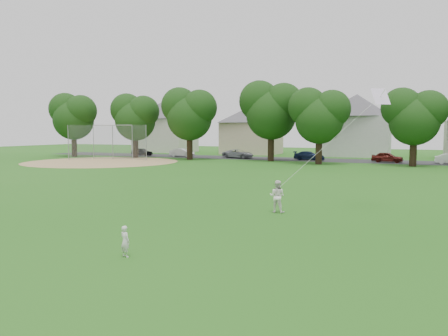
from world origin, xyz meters
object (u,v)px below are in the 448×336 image
at_px(older_boy, 277,196).
at_px(baseball_backstop, 111,142).
at_px(toddler, 125,241).
at_px(kite, 329,143).

distance_m(older_boy, baseball_backstop, 40.25).
distance_m(toddler, baseball_backstop, 45.06).
bearing_deg(older_boy, toddler, 78.07).
relative_size(toddler, kite, 0.15).
relative_size(toddler, older_boy, 0.64).
relative_size(toddler, baseball_backstop, 0.10).
height_order(kite, baseball_backstop, kite).
bearing_deg(baseball_backstop, kite, -37.98).
relative_size(kite, baseball_backstop, 0.65).
xyz_separation_m(kite, baseball_backstop, (-32.42, 25.31, -0.97)).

